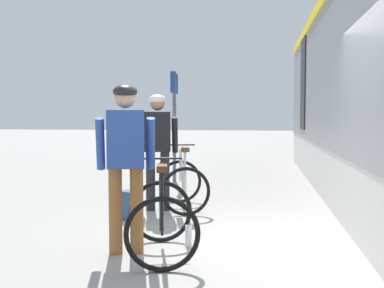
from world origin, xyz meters
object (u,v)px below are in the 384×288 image
at_px(water_bottle_near_the_bikes, 189,236).
at_px(cyclist_far_in_blue, 126,153).
at_px(platform_sign_post, 174,107).
at_px(cyclist_near_in_dark, 158,141).
at_px(backpack_on_platform, 130,205).
at_px(bicycle_near_white, 183,183).
at_px(bicycle_far_black, 161,217).

bearing_deg(water_bottle_near_the_bikes, cyclist_far_in_blue, -151.16).
bearing_deg(platform_sign_post, cyclist_far_in_blue, -85.08).
distance_m(cyclist_near_in_dark, platform_sign_post, 3.14).
height_order(backpack_on_platform, water_bottle_near_the_bikes, backpack_on_platform).
distance_m(cyclist_near_in_dark, bicycle_near_white, 0.76).
relative_size(bicycle_near_white, bicycle_far_black, 1.01).
xyz_separation_m(bicycle_far_black, backpack_on_platform, (-0.78, 1.57, -0.20)).
relative_size(cyclist_far_in_blue, water_bottle_near_the_bikes, 7.51).
bearing_deg(bicycle_near_white, bicycle_far_black, -85.88).
relative_size(bicycle_far_black, platform_sign_post, 0.50).
height_order(cyclist_near_in_dark, bicycle_near_white, cyclist_near_in_dark).
relative_size(backpack_on_platform, water_bottle_near_the_bikes, 1.71).
relative_size(cyclist_near_in_dark, cyclist_far_in_blue, 1.00).
bearing_deg(bicycle_far_black, cyclist_far_in_blue, 173.61).
bearing_deg(cyclist_near_in_dark, bicycle_far_black, -76.66).
xyz_separation_m(backpack_on_platform, water_bottle_near_the_bikes, (1.00, -1.19, -0.08)).
relative_size(bicycle_far_black, backpack_on_platform, 3.00).
height_order(cyclist_near_in_dark, platform_sign_post, platform_sign_post).
distance_m(bicycle_far_black, platform_sign_post, 5.53).
xyz_separation_m(bicycle_near_white, backpack_on_platform, (-0.60, -0.84, -0.20)).
bearing_deg(bicycle_far_black, cyclist_near_in_dark, 103.34).
bearing_deg(platform_sign_post, water_bottle_near_the_bikes, -77.87).
distance_m(bicycle_near_white, bicycle_far_black, 2.41).
xyz_separation_m(bicycle_near_white, water_bottle_near_the_bikes, (0.40, -2.02, -0.28)).
bearing_deg(bicycle_near_white, cyclist_near_in_dark, -158.59).
xyz_separation_m(bicycle_near_white, platform_sign_post, (-0.67, 2.93, 1.22)).
xyz_separation_m(water_bottle_near_the_bikes, platform_sign_post, (-1.06, 4.95, 1.51)).
relative_size(cyclist_far_in_blue, backpack_on_platform, 4.40).
height_order(bicycle_far_black, water_bottle_near_the_bikes, bicycle_far_black).
distance_m(cyclist_far_in_blue, bicycle_far_black, 0.76).
distance_m(bicycle_far_black, backpack_on_platform, 1.76).
distance_m(cyclist_far_in_blue, water_bottle_near_the_bikes, 1.17).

